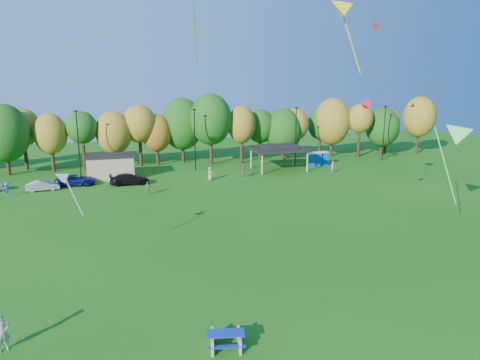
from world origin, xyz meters
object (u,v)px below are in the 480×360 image
object	(u,v)px
porta_potties	(317,159)
picnic_table	(226,339)
car_d	(129,179)
car_c	(76,180)
kite_flyer	(2,333)
car_b	(43,186)

from	to	relation	value
porta_potties	picnic_table	xyz separation A→B (m)	(-26.01, -42.27, -0.65)
car_d	car_c	bearing A→B (deg)	77.73
kite_flyer	car_c	xyz separation A→B (m)	(0.76, 35.82, -0.26)
car_b	car_d	bearing A→B (deg)	-94.62
car_c	porta_potties	bearing A→B (deg)	-77.88
porta_potties	car_d	size ratio (longest dim) A/B	0.77
picnic_table	car_c	size ratio (longest dim) A/B	0.42
picnic_table	kite_flyer	xyz separation A→B (m)	(-10.11, 2.74, 0.48)
kite_flyer	picnic_table	bearing A→B (deg)	-38.72
picnic_table	car_d	xyz separation A→B (m)	(-2.86, 37.10, 0.26)
kite_flyer	car_b	distance (m)	34.09
picnic_table	car_b	world-z (taller)	car_b
porta_potties	kite_flyer	distance (m)	53.54
porta_potties	car_b	world-z (taller)	porta_potties
car_b	picnic_table	bearing A→B (deg)	-167.39
picnic_table	car_b	distance (m)	38.93
porta_potties	picnic_table	distance (m)	49.63
car_c	car_d	xyz separation A→B (m)	(6.49, -1.46, 0.03)
car_c	picnic_table	bearing A→B (deg)	-160.23
car_b	car_c	distance (m)	4.04
car_c	car_d	world-z (taller)	car_d
porta_potties	car_d	world-z (taller)	porta_potties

